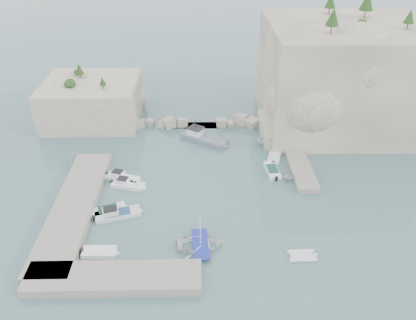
{
  "coord_description": "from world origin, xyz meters",
  "views": [
    {
      "loc": [
        -0.84,
        -41.06,
        33.08
      ],
      "look_at": [
        0.0,
        6.0,
        3.0
      ],
      "focal_mm": 35.0,
      "sensor_mm": 36.0,
      "label": 1
    }
  ],
  "objects_px": {
    "motorboat_a": "(123,180)",
    "tender_east_d": "(271,145)",
    "tender_east_c": "(275,156)",
    "motorboat_b": "(128,187)",
    "rowboat": "(201,247)",
    "inflatable_dinghy": "(302,257)",
    "motorboat_c": "(109,212)",
    "motorboat_e": "(100,254)",
    "tender_east_b": "(272,172)",
    "motorboat_d": "(118,216)",
    "tender_east_a": "(292,179)",
    "work_boat": "(204,141)"
  },
  "relations": [
    {
      "from": "motorboat_c",
      "to": "tender_east_b",
      "type": "height_order",
      "value": "same"
    },
    {
      "from": "tender_east_c",
      "to": "tender_east_d",
      "type": "xyz_separation_m",
      "value": [
        -0.13,
        3.31,
        0.0
      ]
    },
    {
      "from": "motorboat_b",
      "to": "tender_east_d",
      "type": "distance_m",
      "value": 23.87
    },
    {
      "from": "motorboat_d",
      "to": "motorboat_c",
      "type": "bearing_deg",
      "value": 135.06
    },
    {
      "from": "motorboat_e",
      "to": "rowboat",
      "type": "height_order",
      "value": "rowboat"
    },
    {
      "from": "motorboat_c",
      "to": "tender_east_d",
      "type": "bearing_deg",
      "value": 13.71
    },
    {
      "from": "motorboat_a",
      "to": "tender_east_a",
      "type": "bearing_deg",
      "value": 18.83
    },
    {
      "from": "motorboat_d",
      "to": "tender_east_d",
      "type": "relative_size",
      "value": 1.36
    },
    {
      "from": "tender_east_b",
      "to": "motorboat_e",
      "type": "bearing_deg",
      "value": 120.05
    },
    {
      "from": "tender_east_a",
      "to": "tender_east_c",
      "type": "height_order",
      "value": "tender_east_a"
    },
    {
      "from": "motorboat_e",
      "to": "work_boat",
      "type": "bearing_deg",
      "value": 65.21
    },
    {
      "from": "motorboat_b",
      "to": "tender_east_c",
      "type": "bearing_deg",
      "value": 32.94
    },
    {
      "from": "motorboat_e",
      "to": "work_boat",
      "type": "height_order",
      "value": "work_boat"
    },
    {
      "from": "tender_east_a",
      "to": "motorboat_b",
      "type": "bearing_deg",
      "value": 74.72
    },
    {
      "from": "motorboat_e",
      "to": "motorboat_c",
      "type": "bearing_deg",
      "value": 93.62
    },
    {
      "from": "tender_east_a",
      "to": "work_boat",
      "type": "relative_size",
      "value": 0.35
    },
    {
      "from": "motorboat_d",
      "to": "tender_east_d",
      "type": "height_order",
      "value": "tender_east_d"
    },
    {
      "from": "tender_east_a",
      "to": "tender_east_c",
      "type": "bearing_deg",
      "value": -5.36
    },
    {
      "from": "tender_east_d",
      "to": "work_boat",
      "type": "height_order",
      "value": "work_boat"
    },
    {
      "from": "tender_east_c",
      "to": "work_boat",
      "type": "bearing_deg",
      "value": 81.41
    },
    {
      "from": "motorboat_c",
      "to": "inflatable_dinghy",
      "type": "height_order",
      "value": "motorboat_c"
    },
    {
      "from": "inflatable_dinghy",
      "to": "motorboat_c",
      "type": "bearing_deg",
      "value": 158.64
    },
    {
      "from": "motorboat_e",
      "to": "tender_east_b",
      "type": "distance_m",
      "value": 26.84
    },
    {
      "from": "motorboat_a",
      "to": "work_boat",
      "type": "xyz_separation_m",
      "value": [
        11.54,
        10.7,
        0.0
      ]
    },
    {
      "from": "motorboat_b",
      "to": "tender_east_b",
      "type": "height_order",
      "value": "motorboat_b"
    },
    {
      "from": "tender_east_b",
      "to": "work_boat",
      "type": "distance_m",
      "value": 13.36
    },
    {
      "from": "tender_east_c",
      "to": "tender_east_d",
      "type": "distance_m",
      "value": 3.31
    },
    {
      "from": "inflatable_dinghy",
      "to": "tender_east_c",
      "type": "bearing_deg",
      "value": 87.33
    },
    {
      "from": "rowboat",
      "to": "tender_east_a",
      "type": "bearing_deg",
      "value": -49.21
    },
    {
      "from": "motorboat_b",
      "to": "motorboat_e",
      "type": "xyz_separation_m",
      "value": [
        -1.33,
        -12.56,
        0.0
      ]
    },
    {
      "from": "motorboat_a",
      "to": "motorboat_b",
      "type": "xyz_separation_m",
      "value": [
        0.99,
        -1.66,
        0.0
      ]
    },
    {
      "from": "motorboat_c",
      "to": "motorboat_d",
      "type": "distance_m",
      "value": 1.54
    },
    {
      "from": "motorboat_e",
      "to": "rowboat",
      "type": "distance_m",
      "value": 11.29
    },
    {
      "from": "motorboat_c",
      "to": "tender_east_c",
      "type": "bearing_deg",
      "value": 7.67
    },
    {
      "from": "motorboat_e",
      "to": "tender_east_d",
      "type": "bearing_deg",
      "value": 46.76
    },
    {
      "from": "motorboat_c",
      "to": "motorboat_d",
      "type": "height_order",
      "value": "motorboat_d"
    },
    {
      "from": "motorboat_a",
      "to": "tender_east_d",
      "type": "bearing_deg",
      "value": 41.95
    },
    {
      "from": "work_boat",
      "to": "tender_east_c",
      "type": "bearing_deg",
      "value": 8.07
    },
    {
      "from": "inflatable_dinghy",
      "to": "work_boat",
      "type": "bearing_deg",
      "value": 110.38
    },
    {
      "from": "motorboat_d",
      "to": "work_boat",
      "type": "relative_size",
      "value": 0.71
    },
    {
      "from": "motorboat_d",
      "to": "rowboat",
      "type": "xyz_separation_m",
      "value": [
        10.29,
        -5.63,
        0.0
      ]
    },
    {
      "from": "motorboat_c",
      "to": "work_boat",
      "type": "xyz_separation_m",
      "value": [
        12.25,
        17.7,
        0.0
      ]
    },
    {
      "from": "tender_east_b",
      "to": "tender_east_c",
      "type": "xyz_separation_m",
      "value": [
        1.04,
        4.28,
        0.0
      ]
    },
    {
      "from": "rowboat",
      "to": "motorboat_c",
      "type": "bearing_deg",
      "value": 56.58
    },
    {
      "from": "inflatable_dinghy",
      "to": "tender_east_d",
      "type": "xyz_separation_m",
      "value": [
        0.16,
        24.27,
        0.0
      ]
    },
    {
      "from": "motorboat_b",
      "to": "motorboat_e",
      "type": "height_order",
      "value": "motorboat_b"
    },
    {
      "from": "motorboat_a",
      "to": "inflatable_dinghy",
      "type": "height_order",
      "value": "motorboat_a"
    },
    {
      "from": "motorboat_d",
      "to": "tender_east_d",
      "type": "bearing_deg",
      "value": 22.66
    },
    {
      "from": "motorboat_a",
      "to": "tender_east_b",
      "type": "bearing_deg",
      "value": 23.78
    },
    {
      "from": "motorboat_b",
      "to": "rowboat",
      "type": "distance_m",
      "value": 15.37
    }
  ]
}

